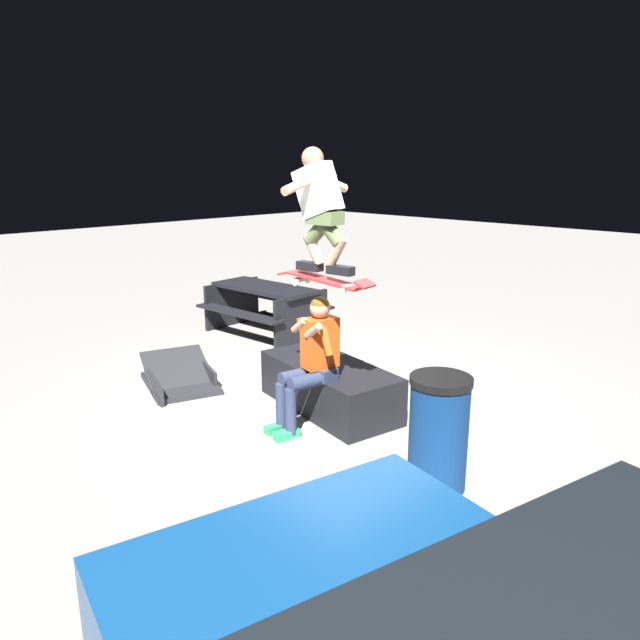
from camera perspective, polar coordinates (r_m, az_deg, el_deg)
name	(u,v)px	position (r m, az deg, el deg)	size (l,w,h in m)	color
ground_plane	(337,405)	(6.60, 1.60, -8.16)	(40.00, 40.00, 0.00)	gray
ledge_box_main	(329,386)	(6.45, 0.89, -6.34)	(1.67, 0.74, 0.50)	black
person_sitting_on_ledge	(311,357)	(5.83, -0.87, -3.52)	(0.60, 0.78, 1.33)	#2D3856
skateboard	(325,280)	(5.54, 0.46, 3.83)	(1.04, 0.31, 0.13)	#B72D2D
skater_airborne	(320,205)	(5.48, 0.00, 10.97)	(0.63, 0.89, 1.12)	black
kicker_ramp	(180,380)	(7.33, -13.19, -5.59)	(1.21, 1.03, 0.44)	#28282D
picnic_table_back	(265,302)	(9.26, -5.29, 1.76)	(1.79, 1.45, 0.75)	black
trash_bin	(438,432)	(4.96, 11.24, -10.47)	(0.50, 0.50, 0.95)	navy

